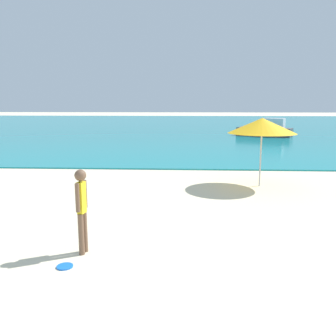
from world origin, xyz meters
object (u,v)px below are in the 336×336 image
at_px(frisbee, 65,266).
at_px(boat_near, 266,130).
at_px(beach_umbrella, 262,126).
at_px(person_standing, 82,206).

relative_size(frisbee, boat_near, 0.06).
bearing_deg(beach_umbrella, person_standing, -127.73).
relative_size(person_standing, frisbee, 5.71).
distance_m(boat_near, beach_umbrella, 18.00).
xyz_separation_m(person_standing, boat_near, (8.35, 23.06, -0.33)).
bearing_deg(person_standing, boat_near, 170.67).
xyz_separation_m(person_standing, frisbee, (-0.16, -0.59, -0.88)).
distance_m(person_standing, frisbee, 1.07).
xyz_separation_m(person_standing, beach_umbrella, (4.32, 5.58, 1.11)).
bearing_deg(boat_near, frisbee, 96.67).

